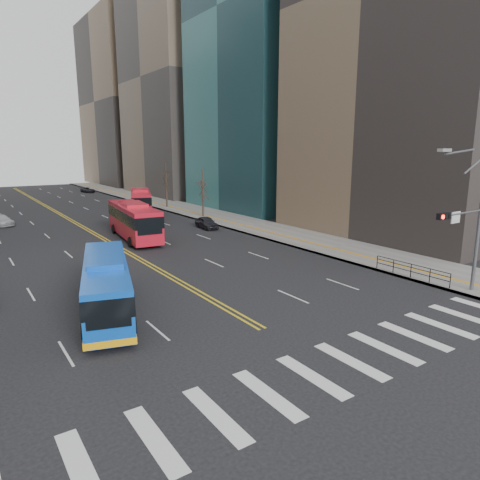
# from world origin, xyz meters

# --- Properties ---
(ground) EXTENTS (220.00, 220.00, 0.00)m
(ground) POSITION_xyz_m (0.00, 0.00, 0.00)
(ground) COLOR black
(sidewalk_right) EXTENTS (7.00, 130.00, 0.15)m
(sidewalk_right) POSITION_xyz_m (17.50, 45.00, 0.07)
(sidewalk_right) COLOR slate
(sidewalk_right) RESTS_ON ground
(crosswalk) EXTENTS (26.70, 4.00, 0.01)m
(crosswalk) POSITION_xyz_m (0.00, 0.00, 0.01)
(crosswalk) COLOR silver
(crosswalk) RESTS_ON ground
(centerline) EXTENTS (0.55, 100.00, 0.01)m
(centerline) POSITION_xyz_m (0.00, 55.00, 0.01)
(centerline) COLOR gold
(centerline) RESTS_ON ground
(office_towers) EXTENTS (83.00, 134.00, 58.00)m
(office_towers) POSITION_xyz_m (0.12, 68.51, 23.92)
(office_towers) COLOR gray
(office_towers) RESTS_ON ground
(signal_mast) EXTENTS (5.37, 0.37, 9.39)m
(signal_mast) POSITION_xyz_m (13.77, 2.00, 4.86)
(signal_mast) COLOR slate
(signal_mast) RESTS_ON ground
(pedestrian_railing) EXTENTS (0.06, 6.06, 1.02)m
(pedestrian_railing) POSITION_xyz_m (14.30, 6.00, 0.82)
(pedestrian_railing) COLOR black
(pedestrian_railing) RESTS_ON sidewalk_right
(street_trees) EXTENTS (35.20, 47.20, 7.60)m
(street_trees) POSITION_xyz_m (-7.18, 34.55, 4.87)
(street_trees) COLOR #31251E
(street_trees) RESTS_ON ground
(blue_bus) EXTENTS (5.49, 11.60, 3.33)m
(blue_bus) POSITION_xyz_m (-6.02, 12.08, 1.75)
(blue_bus) COLOR blue
(blue_bus) RESTS_ON ground
(red_bus_near) EXTENTS (4.18, 12.42, 3.84)m
(red_bus_near) POSITION_xyz_m (2.80, 31.32, 2.13)
(red_bus_near) COLOR red
(red_bus_near) RESTS_ON ground
(red_bus_far) EXTENTS (6.45, 11.79, 3.66)m
(red_bus_far) POSITION_xyz_m (9.96, 47.77, 2.03)
(red_bus_far) COLOR red
(red_bus_far) RESTS_ON ground
(car_dark_mid) EXTENTS (2.09, 4.29, 1.41)m
(car_dark_mid) POSITION_xyz_m (12.09, 32.14, 0.71)
(car_dark_mid) COLOR black
(car_dark_mid) RESTS_ON ground
(car_silver) EXTENTS (2.91, 4.82, 1.31)m
(car_silver) POSITION_xyz_m (-8.11, 48.17, 0.65)
(car_silver) COLOR #AEAFB4
(car_silver) RESTS_ON ground
(car_dark_far) EXTENTS (2.50, 4.27, 1.12)m
(car_dark_far) POSITION_xyz_m (11.90, 83.87, 0.56)
(car_dark_far) COLOR black
(car_dark_far) RESTS_ON ground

